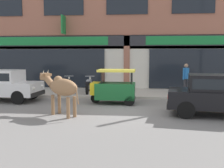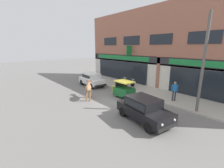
{
  "view_description": "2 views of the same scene",
  "coord_description": "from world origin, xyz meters",
  "px_view_note": "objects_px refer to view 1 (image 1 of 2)",
  "views": [
    {
      "loc": [
        0.6,
        -10.55,
        2.09
      ],
      "look_at": [
        -0.48,
        1.0,
        0.87
      ],
      "focal_mm": 42.0,
      "sensor_mm": 36.0,
      "label": 1
    },
    {
      "loc": [
        8.61,
        -8.07,
        4.38
      ],
      "look_at": [
        -1.98,
        1.0,
        0.92
      ],
      "focal_mm": 24.0,
      "sensor_mm": 36.0,
      "label": 2
    }
  ],
  "objects_px": {
    "car_1": "(1,84)",
    "pedestrian": "(186,76)",
    "car_0": "(219,93)",
    "cow": "(61,87)",
    "motorcycle_1": "(89,86)",
    "motorcycle_0": "(69,85)",
    "auto_rickshaw": "(114,89)"
  },
  "relations": [
    {
      "from": "car_1",
      "to": "motorcycle_1",
      "type": "height_order",
      "value": "car_1"
    },
    {
      "from": "car_1",
      "to": "motorcycle_0",
      "type": "bearing_deg",
      "value": 40.83
    },
    {
      "from": "motorcycle_0",
      "to": "motorcycle_1",
      "type": "distance_m",
      "value": 1.1
    },
    {
      "from": "car_1",
      "to": "pedestrian",
      "type": "height_order",
      "value": "pedestrian"
    },
    {
      "from": "cow",
      "to": "pedestrian",
      "type": "distance_m",
      "value": 7.06
    },
    {
      "from": "motorcycle_1",
      "to": "pedestrian",
      "type": "xyz_separation_m",
      "value": [
        5.12,
        -0.18,
        0.6
      ]
    },
    {
      "from": "auto_rickshaw",
      "to": "motorcycle_1",
      "type": "xyz_separation_m",
      "value": [
        -1.59,
        2.42,
        -0.15
      ]
    },
    {
      "from": "motorcycle_0",
      "to": "pedestrian",
      "type": "bearing_deg",
      "value": -1.81
    },
    {
      "from": "motorcycle_0",
      "to": "pedestrian",
      "type": "distance_m",
      "value": 6.25
    },
    {
      "from": "car_0",
      "to": "auto_rickshaw",
      "type": "bearing_deg",
      "value": 151.17
    },
    {
      "from": "car_1",
      "to": "motorcycle_1",
      "type": "distance_m",
      "value": 4.37
    },
    {
      "from": "motorcycle_1",
      "to": "motorcycle_0",
      "type": "bearing_deg",
      "value": 179.28
    },
    {
      "from": "car_0",
      "to": "cow",
      "type": "bearing_deg",
      "value": -175.36
    },
    {
      "from": "car_0",
      "to": "motorcycle_0",
      "type": "distance_m",
      "value": 7.99
    },
    {
      "from": "motorcycle_1",
      "to": "car_1",
      "type": "bearing_deg",
      "value": -148.8
    },
    {
      "from": "car_1",
      "to": "cow",
      "type": "bearing_deg",
      "value": -36.58
    },
    {
      "from": "car_1",
      "to": "pedestrian",
      "type": "distance_m",
      "value": 9.1
    },
    {
      "from": "car_0",
      "to": "auto_rickshaw",
      "type": "xyz_separation_m",
      "value": [
        -3.87,
        2.13,
        -0.15
      ]
    },
    {
      "from": "motorcycle_0",
      "to": "car_0",
      "type": "bearing_deg",
      "value": -34.84
    },
    {
      "from": "cow",
      "to": "auto_rickshaw",
      "type": "bearing_deg",
      "value": 57.63
    },
    {
      "from": "car_0",
      "to": "car_1",
      "type": "distance_m",
      "value": 9.47
    },
    {
      "from": "cow",
      "to": "car_1",
      "type": "relative_size",
      "value": 0.5
    },
    {
      "from": "car_0",
      "to": "auto_rickshaw",
      "type": "height_order",
      "value": "auto_rickshaw"
    },
    {
      "from": "auto_rickshaw",
      "to": "motorcycle_0",
      "type": "xyz_separation_m",
      "value": [
        -2.69,
        2.43,
        -0.15
      ]
    },
    {
      "from": "car_1",
      "to": "motorcycle_1",
      "type": "xyz_separation_m",
      "value": [
        3.73,
        2.26,
        -0.3
      ]
    },
    {
      "from": "auto_rickshaw",
      "to": "motorcycle_0",
      "type": "bearing_deg",
      "value": 137.82
    },
    {
      "from": "motorcycle_0",
      "to": "motorcycle_1",
      "type": "xyz_separation_m",
      "value": [
        1.1,
        -0.01,
        0.0
      ]
    },
    {
      "from": "car_0",
      "to": "pedestrian",
      "type": "height_order",
      "value": "pedestrian"
    },
    {
      "from": "car_0",
      "to": "pedestrian",
      "type": "bearing_deg",
      "value": 94.36
    },
    {
      "from": "cow",
      "to": "car_0",
      "type": "distance_m",
      "value": 5.52
    },
    {
      "from": "car_0",
      "to": "motorcycle_1",
      "type": "xyz_separation_m",
      "value": [
        -5.46,
        4.55,
        -0.3
      ]
    },
    {
      "from": "motorcycle_0",
      "to": "pedestrian",
      "type": "xyz_separation_m",
      "value": [
        6.22,
        -0.2,
        0.6
      ]
    }
  ]
}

